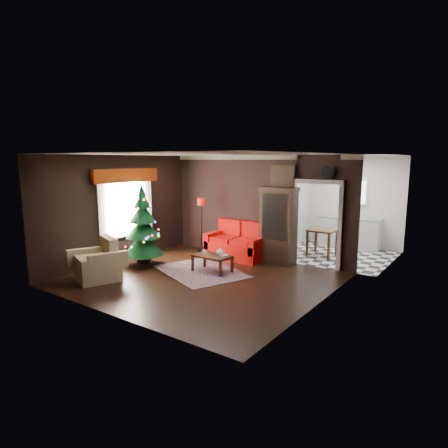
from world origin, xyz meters
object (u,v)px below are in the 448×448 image
Objects in this scene: curio_cabinet at (278,227)px; armchair at (97,260)px; kitchen_table at (322,242)px; loveseat at (237,240)px; wall_clock at (328,172)px; coffee_table at (212,263)px; floor_lamp at (201,225)px; teapot at (220,252)px; christmas_tree at (143,225)px.

armchair is at bearing -125.70° from curio_cabinet.
curio_cabinet is 1.67m from kitchen_table.
loveseat reaches higher than armchair.
coffee_table is at bearing -138.33° from wall_clock.
armchair is at bearing -95.57° from floor_lamp.
armchair reaches higher than teapot.
coffee_table is (1.41, -1.35, -0.61)m from floor_lamp.
floor_lamp is 3.46m from kitchen_table.
curio_cabinet is at bearing 62.18° from coffee_table.
loveseat reaches higher than coffee_table.
wall_clock reaches higher than coffee_table.
christmas_tree reaches higher than floor_lamp.
floor_lamp is 1.93m from christmas_tree.
loveseat is 5.31× the size of wall_clock.
christmas_tree reaches higher than coffee_table.
wall_clock is at bearing 31.54° from christmas_tree.
loveseat is 2.45m from kitchen_table.
christmas_tree is at bearing -101.54° from floor_lamp.
curio_cabinet is at bearing 10.83° from loveseat.
curio_cabinet reaches higher than loveseat.
wall_clock is at bearing 9.66° from loveseat.
christmas_tree reaches higher than kitchen_table.
floor_lamp is 1.70× the size of coffee_table.
christmas_tree is at bearing -132.53° from kitchen_table.
floor_lamp is 1.65× the size of armchair.
kitchen_table is (1.80, 1.65, -0.12)m from loveseat.
coffee_table is 2.84× the size of wall_clock.
wall_clock reaches higher than loveseat.
curio_cabinet is at bearing 66.34° from teapot.
armchair is (0.06, -1.45, -0.59)m from christmas_tree.
kitchen_table reaches higher than coffee_table.
loveseat is 1.51m from coffee_table.
curio_cabinet is at bearing 75.90° from armchair.
kitchen_table is at bearing 113.75° from wall_clock.
kitchen_table is at bearing 47.47° from christmas_tree.
christmas_tree is at bearing -163.64° from coffee_table.
floor_lamp reaches higher than teapot.
teapot is (-0.70, -1.60, -0.44)m from curio_cabinet.
coffee_table is 4.84× the size of teapot.
loveseat is 1.81× the size of armchair.
christmas_tree is 4.74m from wall_clock.
coffee_table is (1.74, 1.97, -0.24)m from armchair.
christmas_tree is 2.61× the size of kitchen_table.
curio_cabinet is at bearing 7.95° from floor_lamp.
loveseat is 0.87× the size of christmas_tree.
teapot reaches higher than coffee_table.
kitchen_table is at bearing 30.71° from floor_lamp.
floor_lamp is (-2.30, -0.32, -0.12)m from curio_cabinet.
armchair is at bearing -133.18° from teapot.
wall_clock is (3.50, 0.50, 1.55)m from floor_lamp.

